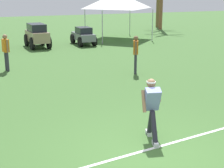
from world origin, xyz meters
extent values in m
plane|color=#3B652C|center=(0.00, 0.00, 0.00)|extent=(80.00, 80.00, 0.00)
cube|color=white|center=(0.00, 0.16, 0.00)|extent=(18.21, 2.75, 0.01)
cylinder|color=#23232D|center=(0.38, 0.72, 0.36)|extent=(0.20, 0.37, 0.72)
cube|color=silver|center=(0.42, 0.88, 0.05)|extent=(0.16, 0.28, 0.10)
cylinder|color=#23232D|center=(0.31, 0.42, 0.36)|extent=(0.22, 0.46, 0.69)
cube|color=silver|center=(0.28, 0.28, 0.05)|extent=(0.16, 0.28, 0.10)
cube|color=#7A84C6|center=(0.37, 0.67, 0.97)|extent=(0.42, 0.47, 0.57)
sphere|color=#936B4C|center=(0.40, 0.78, 1.31)|extent=(0.25, 0.25, 0.21)
cylinder|color=white|center=(0.40, 0.78, 1.34)|extent=(0.26, 0.26, 0.03)
cylinder|color=#936B4C|center=(0.61, 0.90, 0.82)|extent=(0.21, 0.58, 0.27)
cylinder|color=#936B4C|center=(0.17, 0.67, 0.94)|extent=(0.14, 0.29, 0.49)
cylinder|color=white|center=(0.74, 1.35, 0.63)|extent=(0.36, 0.36, 0.06)
cylinder|color=#33333D|center=(-2.00, 8.97, 0.41)|extent=(0.14, 0.14, 0.82)
cylinder|color=#33333D|center=(-2.05, 9.15, 0.41)|extent=(0.14, 0.14, 0.82)
cube|color=orange|center=(-2.02, 9.06, 1.09)|extent=(0.28, 0.38, 0.54)
cylinder|color=#936B4C|center=(-1.97, 8.86, 1.10)|extent=(0.09, 0.09, 0.52)
cylinder|color=#936B4C|center=(-2.08, 9.26, 1.10)|extent=(0.09, 0.09, 0.52)
sphere|color=#936B4C|center=(-2.02, 9.06, 1.46)|extent=(0.25, 0.25, 0.20)
cylinder|color=#33333D|center=(2.79, 6.50, 0.41)|extent=(0.15, 0.15, 0.82)
cylinder|color=#33333D|center=(2.87, 6.66, 0.41)|extent=(0.15, 0.15, 0.82)
cube|color=orange|center=(2.83, 6.58, 1.09)|extent=(0.33, 0.39, 0.54)
cylinder|color=brown|center=(2.74, 6.39, 1.10)|extent=(0.10, 0.10, 0.52)
cylinder|color=brown|center=(2.92, 6.77, 1.10)|extent=(0.10, 0.10, 0.52)
sphere|color=brown|center=(2.83, 6.58, 1.46)|extent=(0.27, 0.27, 0.20)
cube|color=#998466|center=(0.30, 14.79, 0.66)|extent=(1.10, 2.40, 0.60)
cube|color=#1E232B|center=(0.30, 14.84, 1.18)|extent=(0.94, 1.59, 0.44)
cylinder|color=black|center=(-0.23, 15.55, 0.36)|extent=(0.22, 0.73, 0.72)
cylinder|color=black|center=(0.75, 15.60, 0.36)|extent=(0.22, 0.73, 0.72)
cylinder|color=black|center=(-0.15, 13.99, 0.36)|extent=(0.22, 0.73, 0.72)
cylinder|color=black|center=(0.83, 14.04, 0.36)|extent=(0.22, 0.73, 0.72)
cube|color=slate|center=(3.15, 14.75, 0.51)|extent=(0.95, 2.22, 0.42)
cube|color=#1E232B|center=(3.16, 14.65, 0.91)|extent=(0.82, 1.12, 0.38)
cylinder|color=black|center=(2.69, 15.51, 0.30)|extent=(0.19, 0.60, 0.60)
cylinder|color=black|center=(3.59, 15.53, 0.30)|extent=(0.19, 0.60, 0.60)
cylinder|color=black|center=(2.72, 13.97, 0.30)|extent=(0.19, 0.60, 0.60)
cylinder|color=black|center=(3.62, 13.99, 0.30)|extent=(0.19, 0.60, 0.60)
cylinder|color=#B2B5BA|center=(7.96, 18.17, 1.05)|extent=(0.06, 0.06, 2.10)
cylinder|color=#B2B5BA|center=(4.38, 18.17, 1.05)|extent=(0.06, 0.06, 2.10)
cylinder|color=#B2B5BA|center=(7.96, 14.59, 1.05)|extent=(0.06, 0.06, 2.10)
cylinder|color=#B2B5BA|center=(4.38, 14.59, 1.05)|extent=(0.06, 0.06, 2.10)
pyramid|color=white|center=(6.17, 16.38, 2.63)|extent=(3.76, 3.76, 1.07)
camera|label=1|loc=(-3.24, -5.84, 3.37)|focal=55.00mm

